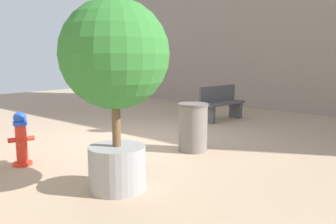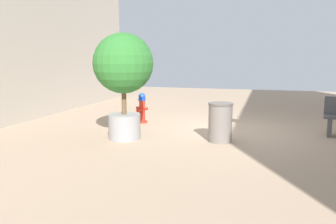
{
  "view_description": "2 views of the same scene",
  "coord_description": "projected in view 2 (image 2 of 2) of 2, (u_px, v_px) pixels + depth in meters",
  "views": [
    {
      "loc": [
        5.05,
        4.91,
        1.72
      ],
      "look_at": [
        0.63,
        1.19,
        0.81
      ],
      "focal_mm": 37.03,
      "sensor_mm": 36.0,
      "label": 1
    },
    {
      "loc": [
        -1.05,
        8.76,
        1.91
      ],
      "look_at": [
        1.08,
        1.57,
        0.68
      ],
      "focal_mm": 36.16,
      "sensor_mm": 36.0,
      "label": 2
    }
  ],
  "objects": [
    {
      "name": "ground_plane",
      "position": [
        224.0,
        130.0,
        8.89
      ],
      "size": [
        23.4,
        23.4,
        0.0
      ],
      "primitive_type": "plane",
      "color": "tan"
    },
    {
      "name": "fire_hydrant",
      "position": [
        142.0,
        108.0,
        9.84
      ],
      "size": [
        0.4,
        0.37,
        0.87
      ],
      "color": "red",
      "rests_on": "ground_plane"
    },
    {
      "name": "planter_tree",
      "position": [
        123.0,
        71.0,
        7.73
      ],
      "size": [
        1.38,
        1.38,
        2.45
      ],
      "color": "gray",
      "rests_on": "ground_plane"
    },
    {
      "name": "trash_bin",
      "position": [
        220.0,
        122.0,
        7.65
      ],
      "size": [
        0.56,
        0.56,
        0.89
      ],
      "color": "slate",
      "rests_on": "ground_plane"
    }
  ]
}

